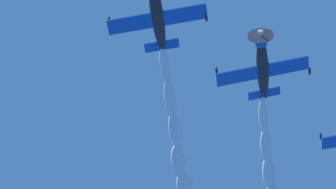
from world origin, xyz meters
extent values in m
ellipsoid|color=#232328|center=(-1.16, -0.02, 67.50)|extent=(3.20, 7.96, 1.85)
cube|color=#194CB2|center=(-1.09, -0.23, 67.29)|extent=(10.01, 3.95, 1.53)
ellipsoid|color=#232328|center=(-5.81, -1.34, 66.67)|extent=(0.56, 1.12, 0.39)
ellipsoid|color=#232328|center=(3.63, 0.87, 67.90)|extent=(0.56, 1.12, 0.39)
cube|color=#194CB2|center=(-0.36, -3.37, 67.32)|extent=(3.69, 1.88, 0.64)
cube|color=#232328|center=(-0.40, -3.50, 67.90)|extent=(0.61, 1.35, 1.40)
ellipsoid|color=#1E232D|center=(-1.30, 0.28, 68.00)|extent=(1.31, 1.95, 0.98)
ellipsoid|color=#232328|center=(-9.02, -10.51, 68.29)|extent=(3.28, 7.96, 1.40)
cylinder|color=#194CB2|center=(-9.87, -7.00, 68.31)|extent=(1.63, 1.37, 1.43)
cone|color=white|center=(-10.06, -6.25, 68.31)|extent=(0.85, 0.96, 0.68)
cylinder|color=#3F3F47|center=(-10.01, -6.43, 68.31)|extent=(3.05, 0.76, 3.13)
cube|color=#194CB2|center=(-8.94, -10.73, 68.10)|extent=(9.99, 3.94, 1.75)
ellipsoid|color=#232328|center=(-13.63, -11.86, 67.33)|extent=(0.57, 1.11, 0.33)
ellipsoid|color=#232328|center=(-4.25, -9.59, 68.87)|extent=(0.57, 1.11, 0.33)
cube|color=#194CB2|center=(-8.22, -13.86, 68.34)|extent=(3.69, 1.87, 0.68)
cube|color=#232328|center=(-8.29, -13.96, 68.93)|extent=(0.65, 1.35, 1.32)
ellipsoid|color=#1E232D|center=(-9.18, -10.18, 68.78)|extent=(1.33, 1.95, 0.89)
ellipsoid|color=#232328|center=(-12.52, -21.81, 68.02)|extent=(0.56, 1.11, 0.36)
ellipsoid|color=white|center=(0.33, -6.17, 67.32)|extent=(2.26, 5.51, 1.22)
ellipsoid|color=white|center=(1.24, -10.15, 67.09)|extent=(2.51, 5.58, 1.47)
ellipsoid|color=white|center=(2.23, -14.42, 66.99)|extent=(2.75, 5.65, 1.73)
ellipsoid|color=white|center=(3.34, -18.58, 66.61)|extent=(3.00, 5.72, 1.98)
ellipsoid|color=white|center=(3.88, -22.20, 66.40)|extent=(3.25, 5.79, 2.23)
ellipsoid|color=white|center=(-7.26, -16.70, 67.99)|extent=(2.26, 5.51, 1.22)
ellipsoid|color=white|center=(-6.32, -20.91, 67.88)|extent=(2.51, 5.58, 1.47)
ellipsoid|color=white|center=(-5.52, -24.89, 67.71)|extent=(2.75, 5.65, 1.73)
camera|label=1|loc=(-17.13, 39.41, 1.72)|focal=84.20mm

